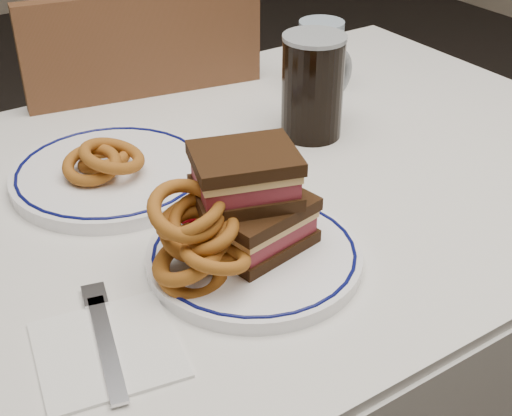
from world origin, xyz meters
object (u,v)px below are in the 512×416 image
beer_mug (314,85)px  far_plate (111,174)px  reuben_sandwich (252,200)px  main_plate (254,256)px  chair_far (143,176)px

beer_mug → far_plate: beer_mug is taller
beer_mug → reuben_sandwich: bearing=-139.6°
far_plate → beer_mug: bearing=-6.6°
main_plate → chair_far: bearing=77.5°
chair_far → beer_mug: size_ratio=5.61×
chair_far → beer_mug: chair_far is taller
main_plate → beer_mug: size_ratio=1.58×
reuben_sandwich → far_plate: bearing=104.8°
beer_mug → chair_far: bearing=107.4°
chair_far → beer_mug: 0.54m
chair_far → main_plate: 0.72m
chair_far → beer_mug: bearing=-72.6°
chair_far → reuben_sandwich: chair_far is taller
chair_far → reuben_sandwich: (-0.14, -0.64, 0.32)m
main_plate → far_plate: far_plate is taller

